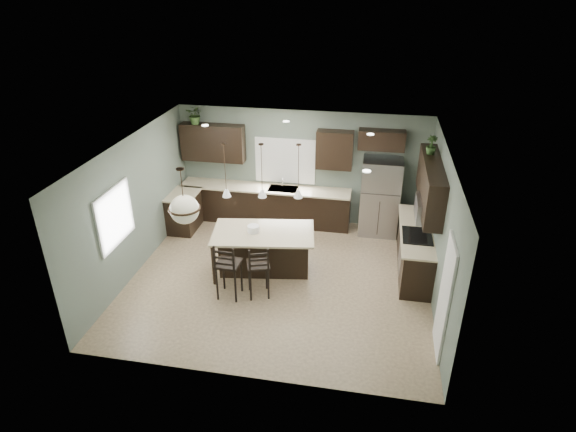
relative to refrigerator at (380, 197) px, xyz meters
The scene contains 31 objects.
ground 3.22m from the refrigerator, 128.75° to the right, with size 6.00×6.00×0.00m, color #9E8466.
pantry_door 4.09m from the refrigerator, 75.17° to the right, with size 0.04×0.82×2.04m, color white.
window_back 2.43m from the refrigerator, behind, with size 1.35×0.02×1.00m, color white.
window_left 5.90m from the refrigerator, 146.90° to the right, with size 0.02×1.10×1.00m, color white.
left_return_cabs 4.71m from the refrigerator, behind, with size 0.60×0.90×0.90m, color black.
left_return_countertop 4.66m from the refrigerator, behind, with size 0.66×0.96×0.04m, color beige.
back_lower_cabs 2.82m from the refrigerator, behind, with size 4.20×0.60×0.90m, color black.
back_countertop 2.78m from the refrigerator, behind, with size 4.20×0.66×0.04m, color beige.
sink_inset 2.33m from the refrigerator, behind, with size 0.70×0.45×0.01m, color gray.
faucet 2.33m from the refrigerator, behind, with size 0.02×0.02×0.28m, color silver.
back_upper_left 4.21m from the refrigerator, behind, with size 1.55×0.34×0.90m, color black.
back_upper_right 1.53m from the refrigerator, behind, with size 0.85×0.34×0.90m, color black.
fridge_header 1.34m from the refrigerator, 113.91° to the left, with size 1.05×0.34×0.45m, color black.
right_lower_cabs 1.78m from the refrigerator, 63.21° to the right, with size 0.60×2.35×0.90m, color black.
right_countertop 1.70m from the refrigerator, 63.81° to the right, with size 0.66×2.35×0.04m, color beige.
cooktop 1.95m from the refrigerator, 67.37° to the right, with size 0.58×0.75×0.02m, color black.
wall_oven_front 1.92m from the refrigerator, 75.49° to the right, with size 0.01×0.72×0.60m, color gray.
right_upper_cabs 2.05m from the refrigerator, 59.46° to the right, with size 0.34×2.35×0.90m, color black.
microwave 2.09m from the refrigerator, 64.72° to the right, with size 0.40×0.75×0.40m, color gray.
refrigerator is the anchor object (origin of this frame).
kitchen_island 3.20m from the refrigerator, 136.77° to the right, with size 2.04×1.16×0.92m, color black.
serving_dish 3.33m from the refrigerator, 138.73° to the right, with size 0.24×0.24×0.14m, color white.
bar_stool_left 4.20m from the refrigerator, 131.27° to the right, with size 0.44×0.44×1.20m, color black.
bar_stool_center 3.76m from the refrigerator, 126.27° to the right, with size 0.42×0.42×1.13m, color black.
pendant_left 3.99m from the refrigerator, 142.85° to the right, with size 0.17×0.17×1.10m, color silver, non-canonical shape.
pendant_center 3.43m from the refrigerator, 136.77° to the right, with size 0.17×0.17×1.10m, color white, non-canonical shape.
pendant_right 2.94m from the refrigerator, 128.03° to the right, with size 0.17×0.17×1.10m, color white, non-canonical shape.
chandelier 5.10m from the refrigerator, 132.28° to the right, with size 0.54×0.54×1.00m, color #EEE8C3, non-canonical shape.
plant_back_left 4.77m from the refrigerator, behind, with size 0.41×0.35×0.45m, color #324F22.
plant_right_wall 2.15m from the refrigerator, 50.12° to the right, with size 0.21×0.21×0.37m, color #2D4B20.
room_shell 3.18m from the refrigerator, 128.75° to the right, with size 6.00×6.00×6.00m.
Camera 1 is at (1.66, -8.08, 5.61)m, focal length 30.00 mm.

